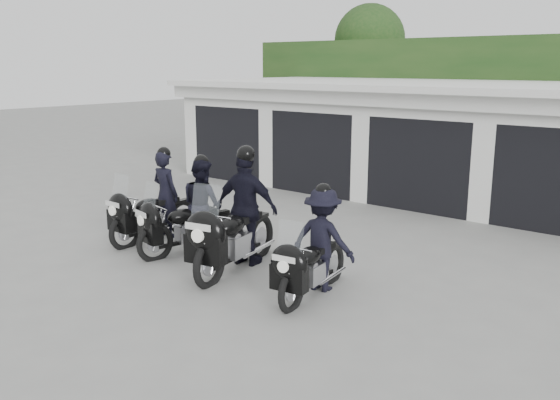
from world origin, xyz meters
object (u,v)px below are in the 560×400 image
Objects in this scene: police_bike_c at (240,216)px; police_bike_d at (318,246)px; police_bike_a at (154,203)px; police_bike_b at (194,210)px.

police_bike_d is at bearing -15.35° from police_bike_c.
police_bike_a is 1.18m from police_bike_b.
police_bike_b is 3.01m from police_bike_d.
police_bike_a is at bearing -169.19° from police_bike_b.
police_bike_d is (4.18, -0.26, -0.01)m from police_bike_a.
police_bike_b is 1.07× the size of police_bike_d.
police_bike_b is 1.32m from police_bike_c.
police_bike_d is (1.70, -0.11, -0.17)m from police_bike_c.
police_bike_c is at bearing -3.61° from police_bike_a.
police_bike_d is at bearing 7.23° from police_bike_b.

